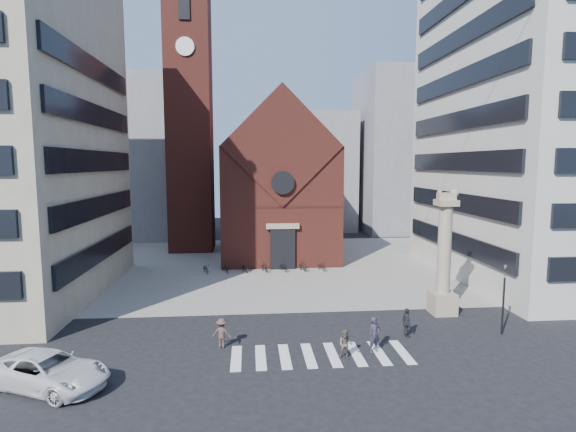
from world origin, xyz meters
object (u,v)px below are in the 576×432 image
object	(u,v)px
traffic_light	(504,298)
pedestrian_1	(346,344)
pedestrian_0	(374,335)
pedestrian_2	(407,323)
scooter_0	(206,269)
white_car	(48,371)
lion_column	(444,264)

from	to	relation	value
traffic_light	pedestrian_1	size ratio (longest dim) A/B	2.72
pedestrian_0	pedestrian_2	distance (m)	3.18
scooter_0	white_car	bearing A→B (deg)	-125.00
traffic_light	pedestrian_0	distance (m)	8.74
traffic_light	pedestrian_0	bearing A→B (deg)	-167.75
traffic_light	lion_column	bearing A→B (deg)	116.46
white_car	pedestrian_0	world-z (taller)	pedestrian_0
pedestrian_1	lion_column	bearing A→B (deg)	56.62
pedestrian_2	scooter_0	size ratio (longest dim) A/B	1.14
lion_column	pedestrian_0	size ratio (longest dim) A/B	4.42
white_car	pedestrian_0	size ratio (longest dim) A/B	2.95
pedestrian_1	pedestrian_2	world-z (taller)	pedestrian_2
lion_column	scooter_0	bearing A→B (deg)	143.27
lion_column	traffic_light	distance (m)	4.62
traffic_light	pedestrian_2	distance (m)	6.09
lion_column	traffic_light	world-z (taller)	lion_column
pedestrian_2	pedestrian_1	bearing A→B (deg)	121.70
lion_column	traffic_light	bearing A→B (deg)	-63.54
pedestrian_0	scooter_0	bearing A→B (deg)	94.19
pedestrian_1	scooter_0	world-z (taller)	pedestrian_1
pedestrian_0	pedestrian_1	world-z (taller)	pedestrian_0
pedestrian_2	lion_column	bearing A→B (deg)	-45.67
pedestrian_1	pedestrian_2	xyz separation A→B (m)	(4.29, 2.68, 0.09)
pedestrian_0	traffic_light	bearing A→B (deg)	-13.70
traffic_light	pedestrian_2	xyz separation A→B (m)	(-5.93, 0.12, -1.41)
lion_column	pedestrian_1	world-z (taller)	lion_column
traffic_light	scooter_0	distance (m)	25.79
traffic_light	white_car	distance (m)	25.01
lion_column	scooter_0	size ratio (longest dim) A/B	5.61
lion_column	white_car	xyz separation A→B (m)	(-22.58, -8.39, -2.65)
pedestrian_2	scooter_0	world-z (taller)	pedestrian_2
pedestrian_2	traffic_light	bearing A→B (deg)	-91.40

